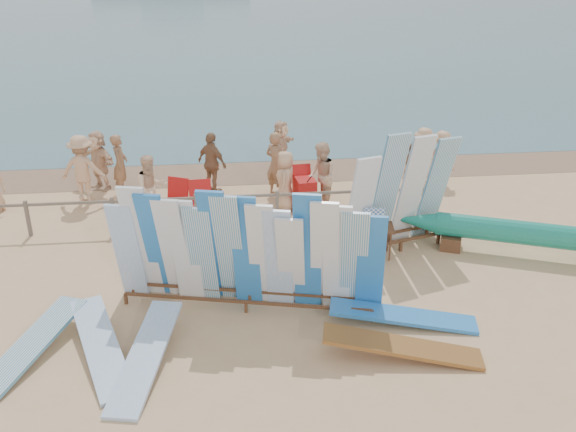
{
  "coord_description": "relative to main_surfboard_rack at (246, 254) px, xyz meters",
  "views": [
    {
      "loc": [
        0.72,
        -10.95,
        6.32
      ],
      "look_at": [
        2.07,
        1.19,
        1.01
      ],
      "focal_mm": 38.0,
      "sensor_mm": 36.0,
      "label": 1
    }
  ],
  "objects": [
    {
      "name": "beachgoer_1",
      "position": [
        -3.21,
        6.44,
        -0.28
      ],
      "size": [
        0.36,
        0.64,
        1.72
      ],
      "primitive_type": "imported",
      "rotation": [
        0.0,
        0.0,
        1.54
      ],
      "color": "#8C6042",
      "rests_on": "ground"
    },
    {
      "name": "beachgoer_9",
      "position": [
        5.5,
        6.44,
        -0.31
      ],
      "size": [
        1.06,
        1.07,
        1.65
      ],
      "primitive_type": "imported",
      "rotation": [
        0.0,
        0.0,
        2.34
      ],
      "color": "tan",
      "rests_on": "ground"
    },
    {
      "name": "ground",
      "position": [
        -1.06,
        0.81,
        -1.14
      ],
      "size": [
        160.0,
        160.0,
        0.0
      ],
      "primitive_type": "plane",
      "color": "tan",
      "rests_on": "ground"
    },
    {
      "name": "beachgoer_10",
      "position": [
        4.81,
        5.34,
        -0.37
      ],
      "size": [
        0.98,
        0.67,
        1.54
      ],
      "primitive_type": "imported",
      "rotation": [
        0.0,
        0.0,
        0.34
      ],
      "color": "#8C6042",
      "rests_on": "ground"
    },
    {
      "name": "beachgoer_7",
      "position": [
        1.1,
        5.78,
        -0.22
      ],
      "size": [
        0.74,
        0.73,
        1.85
      ],
      "primitive_type": "imported",
      "rotation": [
        0.0,
        0.0,
        2.37
      ],
      "color": "#8C6042",
      "rests_on": "ground"
    },
    {
      "name": "side_surfboard_rack",
      "position": [
        3.56,
        2.23,
        0.16
      ],
      "size": [
        2.62,
        1.42,
        2.85
      ],
      "rotation": [
        0.0,
        0.0,
        0.29
      ],
      "color": "brown",
      "rests_on": "ground"
    },
    {
      "name": "beachgoer_3",
      "position": [
        -4.12,
        5.9,
        -0.2
      ],
      "size": [
        1.28,
        0.68,
        1.88
      ],
      "primitive_type": "imported",
      "rotation": [
        0.0,
        0.0,
        2.99
      ],
      "color": "tan",
      "rests_on": "ground"
    },
    {
      "name": "stroller",
      "position": [
        1.75,
        4.73,
        -0.68
      ],
      "size": [
        0.66,
        0.89,
        1.15
      ],
      "rotation": [
        0.0,
        0.0,
        0.11
      ],
      "color": "red",
      "rests_on": "ground"
    },
    {
      "name": "flat_board_e",
      "position": [
        -3.74,
        -1.2,
        -1.14
      ],
      "size": [
        1.56,
        2.69,
        0.4
      ],
      "primitive_type": "cube",
      "rotation": [
        0.12,
        0.0,
        -0.4
      ],
      "color": "silver",
      "rests_on": "ground"
    },
    {
      "name": "beachgoer_5",
      "position": [
        1.45,
        7.81,
        -0.33
      ],
      "size": [
        0.97,
        1.58,
        1.62
      ],
      "primitive_type": "imported",
      "rotation": [
        0.0,
        0.0,
        1.22
      ],
      "color": "beige",
      "rests_on": "ground"
    },
    {
      "name": "beach_chair_left",
      "position": [
        -1.64,
        4.77,
        -0.87
      ],
      "size": [
        0.78,
        0.79,
        0.93
      ],
      "rotation": [
        0.0,
        0.0,
        -0.43
      ],
      "color": "red",
      "rests_on": "ground"
    },
    {
      "name": "flat_board_b",
      "position": [
        -1.75,
        -1.63,
        -1.14
      ],
      "size": [
        1.1,
        2.74,
        0.42
      ],
      "primitive_type": "cube",
      "rotation": [
        0.13,
        0.0,
        -0.21
      ],
      "color": "#91B7E9",
      "rests_on": "ground"
    },
    {
      "name": "fence",
      "position": [
        -1.06,
        3.81,
        -0.51
      ],
      "size": [
        12.08,
        0.08,
        0.9
      ],
      "color": "#6B5E50",
      "rests_on": "ground"
    },
    {
      "name": "beachgoer_2",
      "position": [
        -2.17,
        4.41,
        -0.27
      ],
      "size": [
        0.93,
        0.77,
        1.73
      ],
      "primitive_type": "imported",
      "rotation": [
        0.0,
        0.0,
        0.53
      ],
      "color": "beige",
      "rests_on": "ground"
    },
    {
      "name": "beachgoer_4",
      "position": [
        -0.66,
        6.2,
        -0.26
      ],
      "size": [
        1.05,
        1.05,
        1.76
      ],
      "primitive_type": "imported",
      "rotation": [
        0.0,
        0.0,
        2.36
      ],
      "color": "#8C6042",
      "rests_on": "ground"
    },
    {
      "name": "flat_board_c",
      "position": [
        2.52,
        -1.89,
        -1.14
      ],
      "size": [
        2.74,
        1.11,
        0.43
      ],
      "primitive_type": "cube",
      "rotation": [
        0.13,
        0.0,
        1.36
      ],
      "color": "#965E28",
      "rests_on": "ground"
    },
    {
      "name": "wet_sand_strip",
      "position": [
        -1.06,
        8.01,
        -1.14
      ],
      "size": [
        40.0,
        2.6,
        0.01
      ],
      "primitive_type": "cube",
      "color": "#85644B",
      "rests_on": "ground"
    },
    {
      "name": "flat_board_d",
      "position": [
        2.83,
        -0.86,
        -1.14
      ],
      "size": [
        2.75,
        1.17,
        0.29
      ],
      "primitive_type": "cube",
      "rotation": [
        0.08,
        0.0,
        1.34
      ],
      "color": "blue",
      "rests_on": "ground"
    },
    {
      "name": "beachgoer_8",
      "position": [
        2.19,
        4.7,
        -0.23
      ],
      "size": [
        0.48,
        0.91,
        1.81
      ],
      "primitive_type": "imported",
      "rotation": [
        0.0,
        0.0,
        4.77
      ],
      "color": "beige",
      "rests_on": "ground"
    },
    {
      "name": "main_surfboard_rack",
      "position": [
        0.0,
        0.0,
        0.0
      ],
      "size": [
        5.1,
        1.75,
        2.53
      ],
      "rotation": [
        0.0,
        0.0,
        -0.24
      ],
      "color": "brown",
      "rests_on": "ground"
    },
    {
      "name": "vendor_table",
      "position": [
        2.91,
        1.86,
        -0.75
      ],
      "size": [
        0.96,
        0.74,
        1.16
      ],
      "rotation": [
        0.0,
        0.0,
        -0.15
      ],
      "color": "brown",
      "rests_on": "ground"
    },
    {
      "name": "beach_chair_right",
      "position": [
        -0.97,
        4.58,
        -0.87
      ],
      "size": [
        0.61,
        0.63,
        0.91
      ],
      "rotation": [
        0.0,
        0.0,
        0.06
      ],
      "color": "red",
      "rests_on": "ground"
    },
    {
      "name": "beachgoer_11",
      "position": [
        -3.89,
        6.9,
        -0.28
      ],
      "size": [
        1.53,
        1.45,
        1.71
      ],
      "primitive_type": "imported",
      "rotation": [
        0.0,
        0.0,
        5.55
      ],
      "color": "beige",
      "rests_on": "ground"
    },
    {
      "name": "beachgoer_6",
      "position": [
        1.24,
        4.76,
        -0.33
      ],
      "size": [
        0.52,
        0.85,
        1.61
      ],
      "primitive_type": "imported",
      "rotation": [
        0.0,
        0.0,
        4.51
      ],
      "color": "tan",
      "rests_on": "ground"
    },
    {
      "name": "outrigger_canoe",
      "position": [
        6.32,
        1.41,
        -0.59
      ],
      "size": [
        5.75,
        2.78,
        0.86
      ],
      "rotation": [
        0.0,
        0.0,
        -0.39
      ],
      "color": "brown",
      "rests_on": "ground"
    },
    {
      "name": "flat_board_a",
      "position": [
        -2.55,
        -1.26,
        -1.14
      ],
      "size": [
        1.46,
        2.72,
        0.39
      ],
      "primitive_type": "cube",
      "rotation": [
        0.12,
        0.0,
        0.35
      ],
      "color": "#91B7E9",
      "rests_on": "ground"
    },
    {
      "name": "beachgoer_extra_0",
      "position": [
        6.02,
        6.33,
        -0.35
      ],
      "size": [
        0.92,
        1.07,
        1.57
      ],
      "primitive_type": "imported",
      "rotation": [
        0.0,
        0.0,
        5.32
      ],
      "color": "tan",
      "rests_on": "ground"
    }
  ]
}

